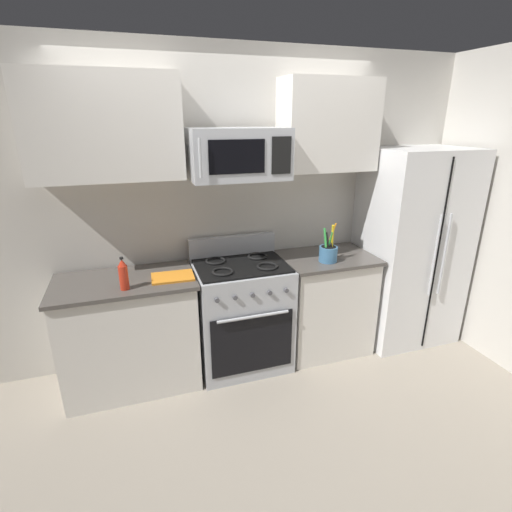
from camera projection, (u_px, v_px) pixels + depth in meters
ground_plane at (266, 408)px, 2.89m from camera, size 16.00×16.00×0.00m
wall_back at (229, 210)px, 3.34m from camera, size 8.00×0.10×2.60m
counter_left at (130, 333)px, 3.03m from camera, size 1.04×0.60×0.91m
range_oven at (242, 314)px, 3.29m from camera, size 0.76×0.64×1.09m
counter_right at (325, 303)px, 3.53m from camera, size 0.80×0.60×0.91m
refrigerator at (410, 248)px, 3.61m from camera, size 0.87×0.71×1.81m
microwave at (238, 154)px, 2.87m from camera, size 0.73×0.44×0.37m
upper_cabinets_left at (105, 127)px, 2.64m from camera, size 1.03×0.34×0.72m
upper_cabinets_right at (328, 126)px, 3.14m from camera, size 0.79×0.34×0.72m
utensil_crock at (328, 253)px, 3.23m from camera, size 0.15×0.15×0.33m
cutting_board at (173, 277)px, 2.91m from camera, size 0.32×0.23×0.02m
bottle_hot_sauce at (123, 275)px, 2.69m from camera, size 0.06×0.06×0.24m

